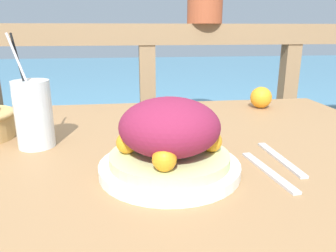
# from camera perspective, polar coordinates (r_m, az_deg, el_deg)

# --- Properties ---
(patio_table) EXTENTS (1.18, 0.92, 0.74)m
(patio_table) POSITION_cam_1_polar(r_m,az_deg,el_deg) (0.78, 0.79, -9.79)
(patio_table) COLOR #997047
(patio_table) RESTS_ON ground_plane
(railing_fence) EXTENTS (2.80, 0.08, 1.02)m
(railing_fence) POSITION_cam_1_polar(r_m,az_deg,el_deg) (1.52, -3.57, 5.43)
(railing_fence) COLOR #937551
(railing_fence) RESTS_ON ground_plane
(sea_backdrop) EXTENTS (12.00, 4.00, 0.50)m
(sea_backdrop) POSITION_cam_1_polar(r_m,az_deg,el_deg) (4.06, -6.02, 5.92)
(sea_backdrop) COLOR teal
(sea_backdrop) RESTS_ON ground_plane
(salad_plate) EXTENTS (0.26, 0.26, 0.14)m
(salad_plate) POSITION_cam_1_polar(r_m,az_deg,el_deg) (0.59, 0.24, -2.72)
(salad_plate) COLOR white
(salad_plate) RESTS_ON patio_table
(drink_glass) EXTENTS (0.08, 0.08, 0.25)m
(drink_glass) POSITION_cam_1_polar(r_m,az_deg,el_deg) (0.78, -22.35, 1.95)
(drink_glass) COLOR silver
(drink_glass) RESTS_ON patio_table
(fork) EXTENTS (0.04, 0.18, 0.00)m
(fork) POSITION_cam_1_polar(r_m,az_deg,el_deg) (0.64, 17.04, -7.53)
(fork) COLOR silver
(fork) RESTS_ON patio_table
(knife) EXTENTS (0.02, 0.18, 0.00)m
(knife) POSITION_cam_1_polar(r_m,az_deg,el_deg) (0.71, 18.95, -5.40)
(knife) COLOR silver
(knife) RESTS_ON patio_table
(orange_near_basket) EXTENTS (0.07, 0.07, 0.07)m
(orange_near_basket) POSITION_cam_1_polar(r_m,az_deg,el_deg) (1.14, 15.89, 4.80)
(orange_near_basket) COLOR orange
(orange_near_basket) RESTS_ON patio_table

